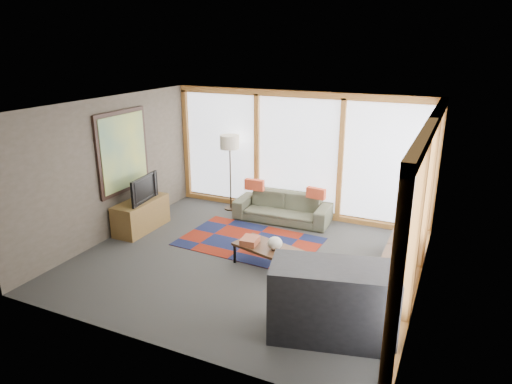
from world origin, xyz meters
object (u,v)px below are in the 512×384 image
at_px(tv_console, 141,215).
at_px(bar_counter, 332,302).
at_px(sofa, 283,207).
at_px(coffee_table, 267,257).
at_px(television, 141,188).
at_px(floor_lamp, 230,173).
at_px(bookshelf, 399,263).

relative_size(tv_console, bar_counter, 0.78).
height_order(sofa, bar_counter, bar_counter).
relative_size(coffee_table, television, 1.25).
xyz_separation_m(floor_lamp, bookshelf, (3.82, -1.71, -0.54)).
bearing_deg(bookshelf, floor_lamp, 155.91).
distance_m(floor_lamp, coffee_table, 2.89).
bearing_deg(tv_console, sofa, 34.36).
height_order(floor_lamp, television, floor_lamp).
bearing_deg(television, floor_lamp, -36.39).
height_order(floor_lamp, bar_counter, floor_lamp).
distance_m(floor_lamp, tv_console, 2.11).
bearing_deg(television, coffee_table, -104.76).
distance_m(floor_lamp, television, 2.03).
bearing_deg(bookshelf, tv_console, -179.52).
height_order(television, bar_counter, television).
bearing_deg(bar_counter, tv_console, 143.91).
distance_m(sofa, coffee_table, 2.08).
xyz_separation_m(sofa, tv_console, (-2.34, -1.60, 0.02)).
bearing_deg(television, bar_counter, -118.88).
bearing_deg(bar_counter, bookshelf, 58.97).
xyz_separation_m(floor_lamp, tv_console, (-1.06, -1.75, -0.53)).
bearing_deg(sofa, tv_console, -148.22).
bearing_deg(coffee_table, bar_counter, -42.85).
relative_size(sofa, tv_console, 1.62).
bearing_deg(bookshelf, bar_counter, -107.16).
relative_size(coffee_table, tv_console, 0.91).
height_order(floor_lamp, bookshelf, floor_lamp).
relative_size(television, bar_counter, 0.58).
xyz_separation_m(tv_console, bar_counter, (4.32, -1.77, 0.18)).
xyz_separation_m(bookshelf, television, (-4.83, -0.05, 0.56)).
height_order(coffee_table, bar_counter, bar_counter).
bearing_deg(floor_lamp, coffee_table, -50.10).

